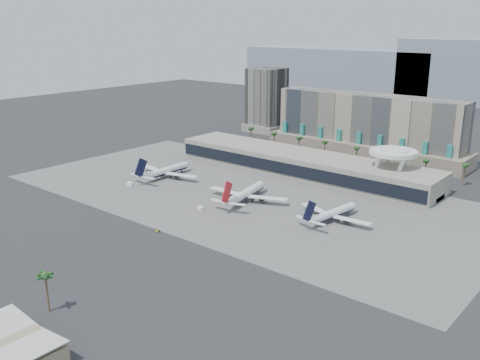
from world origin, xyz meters
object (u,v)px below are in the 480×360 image
Objects in this scene: service_vehicle_b at (201,208)px; taxiway_sign at (157,231)px; airliner_centre at (246,194)px; airliner_right at (332,214)px; service_vehicle_a at (130,184)px; airliner_left at (166,171)px.

taxiway_sign is at bearing -70.95° from service_vehicle_b.
service_vehicle_b is (-8.57, -24.53, -3.15)m from airliner_centre.
airliner_right reaches higher than service_vehicle_b.
service_vehicle_a is at bearing -160.58° from airliner_right.
service_vehicle_a is (-67.09, -20.79, -3.02)m from airliner_centre.
taxiway_sign is (63.51, -36.77, -0.47)m from service_vehicle_a.
airliner_right is (112.80, 0.16, -0.44)m from airliner_left.
airliner_left is 11.05× the size of service_vehicle_a.
service_vehicle_b is at bearing -28.65° from airliner_left.
airliner_centre reaches higher than airliner_left.
service_vehicle_b is 33.40m from taxiway_sign.
airliner_right is at bearing 29.95° from taxiway_sign.
taxiway_sign is (-3.59, -57.56, -3.49)m from airliner_centre.
airliner_left is 13.35× the size of service_vehicle_b.
airliner_centre is (64.10, -3.54, 0.07)m from airliner_left.
service_vehicle_a is at bearing -173.77° from airliner_centre.
airliner_centre is 13.45× the size of service_vehicle_b.
service_vehicle_b is at bearing -120.24° from airliner_centre.
service_vehicle_a is (-115.80, -24.50, -2.51)m from airliner_right.
airliner_centre is 1.14× the size of airliner_right.
airliner_centre is at bearing -5.00° from airliner_left.
taxiway_sign is at bearing -47.11° from airliner_left.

